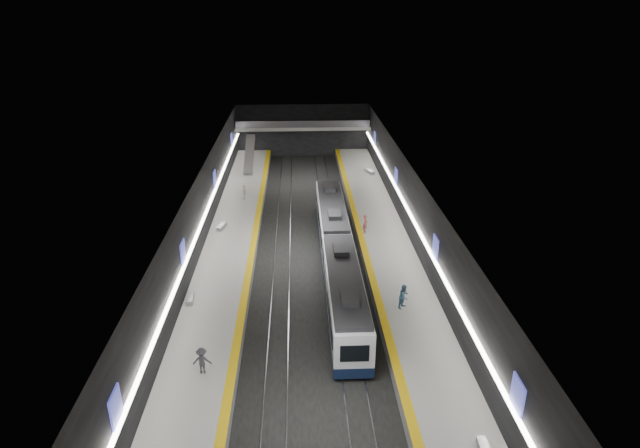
{
  "coord_description": "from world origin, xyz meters",
  "views": [
    {
      "loc": [
        -0.89,
        -45.7,
        23.12
      ],
      "look_at": [
        1.23,
        2.9,
        2.2
      ],
      "focal_mm": 30.0,
      "sensor_mm": 36.0,
      "label": 1
    }
  ],
  "objects_px": {
    "escalator": "(249,154)",
    "passenger_right_a": "(365,224)",
    "bench_right_far": "(370,172)",
    "passenger_left_a": "(244,192)",
    "bench_left_far": "(222,227)",
    "passenger_left_b": "(202,361)",
    "bench_left_near": "(190,298)",
    "train": "(337,251)",
    "passenger_right_b": "(404,296)"
  },
  "relations": [
    {
      "from": "bench_left_near",
      "to": "passenger_left_b",
      "type": "height_order",
      "value": "passenger_left_b"
    },
    {
      "from": "bench_right_far",
      "to": "passenger_right_b",
      "type": "bearing_deg",
      "value": -114.81
    },
    {
      "from": "bench_right_far",
      "to": "bench_left_near",
      "type": "bearing_deg",
      "value": -141.73
    },
    {
      "from": "escalator",
      "to": "passenger_left_b",
      "type": "xyz_separation_m",
      "value": [
        0.38,
        -43.93,
        -0.98
      ]
    },
    {
      "from": "bench_right_far",
      "to": "passenger_right_b",
      "type": "distance_m",
      "value": 33.59
    },
    {
      "from": "train",
      "to": "passenger_left_b",
      "type": "height_order",
      "value": "train"
    },
    {
      "from": "passenger_right_a",
      "to": "bench_right_far",
      "type": "bearing_deg",
      "value": 9.5
    },
    {
      "from": "escalator",
      "to": "passenger_left_b",
      "type": "height_order",
      "value": "escalator"
    },
    {
      "from": "bench_left_near",
      "to": "bench_left_far",
      "type": "height_order",
      "value": "bench_left_far"
    },
    {
      "from": "passenger_right_a",
      "to": "passenger_right_b",
      "type": "distance_m",
      "value": 14.17
    },
    {
      "from": "bench_left_near",
      "to": "passenger_left_a",
      "type": "relative_size",
      "value": 0.97
    },
    {
      "from": "escalator",
      "to": "passenger_left_b",
      "type": "bearing_deg",
      "value": -89.5
    },
    {
      "from": "bench_right_far",
      "to": "passenger_left_a",
      "type": "xyz_separation_m",
      "value": [
        -15.97,
        -9.19,
        0.65
      ]
    },
    {
      "from": "bench_left_far",
      "to": "bench_right_far",
      "type": "bearing_deg",
      "value": 58.45
    },
    {
      "from": "bench_left_near",
      "to": "passenger_left_b",
      "type": "xyz_separation_m",
      "value": [
        2.38,
        -8.8,
        0.7
      ]
    },
    {
      "from": "escalator",
      "to": "passenger_left_a",
      "type": "distance_m",
      "value": 12.54
    },
    {
      "from": "bench_right_far",
      "to": "passenger_right_a",
      "type": "relative_size",
      "value": 1.02
    },
    {
      "from": "bench_right_far",
      "to": "passenger_left_b",
      "type": "bearing_deg",
      "value": -133.23
    },
    {
      "from": "bench_left_far",
      "to": "passenger_right_b",
      "type": "relative_size",
      "value": 0.88
    },
    {
      "from": "passenger_right_b",
      "to": "passenger_left_b",
      "type": "bearing_deg",
      "value": 160.99
    },
    {
      "from": "escalator",
      "to": "bench_right_far",
      "type": "relative_size",
      "value": 4.09
    },
    {
      "from": "bench_right_far",
      "to": "passenger_right_a",
      "type": "xyz_separation_m",
      "value": [
        -2.99,
        -19.42,
        0.72
      ]
    },
    {
      "from": "passenger_left_a",
      "to": "passenger_left_b",
      "type": "distance_m",
      "value": 31.43
    },
    {
      "from": "bench_left_far",
      "to": "passenger_right_a",
      "type": "distance_m",
      "value": 14.69
    },
    {
      "from": "bench_right_far",
      "to": "passenger_left_b",
      "type": "height_order",
      "value": "passenger_left_b"
    },
    {
      "from": "passenger_right_b",
      "to": "bench_left_near",
      "type": "bearing_deg",
      "value": 128.5
    },
    {
      "from": "passenger_right_a",
      "to": "passenger_left_a",
      "type": "distance_m",
      "value": 16.53
    },
    {
      "from": "train",
      "to": "passenger_right_a",
      "type": "distance_m",
      "value": 7.24
    },
    {
      "from": "bench_left_near",
      "to": "passenger_left_a",
      "type": "bearing_deg",
      "value": 78.58
    },
    {
      "from": "train",
      "to": "bench_left_near",
      "type": "distance_m",
      "value": 13.43
    },
    {
      "from": "escalator",
      "to": "passenger_right_a",
      "type": "height_order",
      "value": "escalator"
    },
    {
      "from": "escalator",
      "to": "passenger_right_a",
      "type": "relative_size",
      "value": 4.15
    },
    {
      "from": "bench_left_near",
      "to": "passenger_left_b",
      "type": "relative_size",
      "value": 0.94
    },
    {
      "from": "bench_right_far",
      "to": "bench_left_far",
      "type": "bearing_deg",
      "value": -156.62
    },
    {
      "from": "passenger_right_b",
      "to": "passenger_left_a",
      "type": "xyz_separation_m",
      "value": [
        -14.25,
        24.35,
        -0.09
      ]
    },
    {
      "from": "passenger_right_a",
      "to": "train",
      "type": "bearing_deg",
      "value": 171.24
    },
    {
      "from": "bench_right_far",
      "to": "passenger_left_a",
      "type": "bearing_deg",
      "value": -171.95
    },
    {
      "from": "bench_right_far",
      "to": "passenger_right_a",
      "type": "height_order",
      "value": "passenger_right_a"
    },
    {
      "from": "bench_right_far",
      "to": "passenger_right_b",
      "type": "xyz_separation_m",
      "value": [
        -1.73,
        -33.54,
        0.74
      ]
    },
    {
      "from": "escalator",
      "to": "bench_left_far",
      "type": "xyz_separation_m",
      "value": [
        -1.29,
        -21.02,
        -1.69
      ]
    },
    {
      "from": "bench_left_near",
      "to": "bench_right_far",
      "type": "height_order",
      "value": "bench_right_far"
    },
    {
      "from": "passenger_left_a",
      "to": "passenger_left_b",
      "type": "relative_size",
      "value": 0.97
    },
    {
      "from": "train",
      "to": "bench_left_near",
      "type": "relative_size",
      "value": 17.48
    },
    {
      "from": "bench_left_far",
      "to": "passenger_left_b",
      "type": "relative_size",
      "value": 0.94
    },
    {
      "from": "escalator",
      "to": "bench_right_far",
      "type": "height_order",
      "value": "escalator"
    },
    {
      "from": "bench_right_far",
      "to": "passenger_left_a",
      "type": "distance_m",
      "value": 18.44
    },
    {
      "from": "bench_left_near",
      "to": "bench_right_far",
      "type": "xyz_separation_m",
      "value": [
        18.27,
        31.82,
        0.03
      ]
    },
    {
      "from": "train",
      "to": "bench_right_far",
      "type": "relative_size",
      "value": 15.35
    },
    {
      "from": "bench_left_near",
      "to": "passenger_left_b",
      "type": "bearing_deg",
      "value": -80.47
    },
    {
      "from": "bench_left_far",
      "to": "bench_right_far",
      "type": "relative_size",
      "value": 0.88
    }
  ]
}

